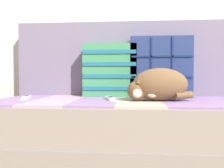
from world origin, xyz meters
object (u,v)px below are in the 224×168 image
at_px(couch, 138,129).
at_px(throw_pillow_striped, 110,70).
at_px(sleeping_cat, 157,85).
at_px(throw_pillow_quilted, 160,67).
at_px(game_remote_far, 110,99).
at_px(game_remote_near, 26,97).

xyz_separation_m(couch, throw_pillow_striped, (-0.20, 0.19, 0.39)).
relative_size(couch, sleeping_cat, 4.71).
bearing_deg(throw_pillow_striped, throw_pillow_quilted, 0.08).
height_order(couch, throw_pillow_striped, throw_pillow_striped).
relative_size(throw_pillow_quilted, game_remote_far, 2.20).
xyz_separation_m(couch, game_remote_near, (-0.73, -0.03, 0.20)).
bearing_deg(game_remote_far, throw_pillow_striped, 95.19).
relative_size(game_remote_near, game_remote_far, 0.97).
distance_m(sleeping_cat, game_remote_far, 0.30).
bearing_deg(couch, throw_pillow_quilted, 47.94).
relative_size(sleeping_cat, game_remote_far, 2.05).
relative_size(couch, throw_pillow_quilted, 4.39).
bearing_deg(game_remote_far, couch, 19.73).
relative_size(throw_pillow_striped, game_remote_near, 2.02).
bearing_deg(game_remote_near, couch, 2.72).
distance_m(couch, throw_pillow_quilted, 0.48).
relative_size(throw_pillow_quilted, throw_pillow_striped, 1.12).
bearing_deg(couch, throw_pillow_striped, 136.73).
xyz_separation_m(throw_pillow_quilted, throw_pillow_striped, (-0.37, -0.00, -0.02)).
height_order(throw_pillow_striped, game_remote_near, throw_pillow_striped).
bearing_deg(couch, game_remote_far, -160.27).
bearing_deg(game_remote_near, throw_pillow_striped, 22.48).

